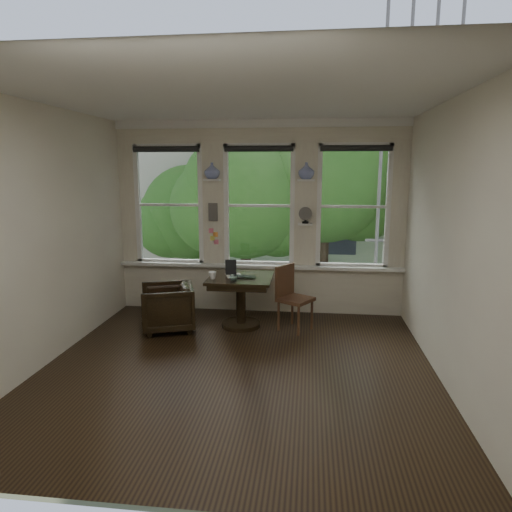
# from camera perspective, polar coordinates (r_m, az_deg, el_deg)

# --- Properties ---
(ground) EXTENTS (4.50, 4.50, 0.00)m
(ground) POSITION_cam_1_polar(r_m,az_deg,el_deg) (5.44, -2.33, -13.81)
(ground) COLOR black
(ground) RESTS_ON ground
(ceiling) EXTENTS (4.50, 4.50, 0.00)m
(ceiling) POSITION_cam_1_polar(r_m,az_deg,el_deg) (5.00, -2.60, 19.24)
(ceiling) COLOR silver
(ceiling) RESTS_ON ground
(wall_back) EXTENTS (4.50, 0.00, 4.50)m
(wall_back) POSITION_cam_1_polar(r_m,az_deg,el_deg) (7.22, 0.41, 4.73)
(wall_back) COLOR beige
(wall_back) RESTS_ON ground
(wall_front) EXTENTS (4.50, 0.00, 4.50)m
(wall_front) POSITION_cam_1_polar(r_m,az_deg,el_deg) (2.86, -9.72, -4.95)
(wall_front) COLOR beige
(wall_front) RESTS_ON ground
(wall_left) EXTENTS (0.00, 4.50, 4.50)m
(wall_left) POSITION_cam_1_polar(r_m,az_deg,el_deg) (5.81, -24.96, 2.22)
(wall_left) COLOR beige
(wall_left) RESTS_ON ground
(wall_right) EXTENTS (0.00, 4.50, 4.50)m
(wall_right) POSITION_cam_1_polar(r_m,az_deg,el_deg) (5.15, 23.09, 1.38)
(wall_right) COLOR beige
(wall_right) RESTS_ON ground
(window_left) EXTENTS (1.10, 0.12, 1.90)m
(window_left) POSITION_cam_1_polar(r_m,az_deg,el_deg) (7.50, -10.73, 6.31)
(window_left) COLOR white
(window_left) RESTS_ON ground
(window_center) EXTENTS (1.10, 0.12, 1.90)m
(window_center) POSITION_cam_1_polar(r_m,az_deg,el_deg) (7.20, 0.41, 6.31)
(window_center) COLOR white
(window_center) RESTS_ON ground
(window_right) EXTENTS (1.10, 0.12, 1.90)m
(window_right) POSITION_cam_1_polar(r_m,az_deg,el_deg) (7.18, 12.05, 6.07)
(window_right) COLOR white
(window_right) RESTS_ON ground
(shelf_left) EXTENTS (0.26, 0.16, 0.03)m
(shelf_left) POSITION_cam_1_polar(r_m,az_deg,el_deg) (7.20, -5.50, 9.45)
(shelf_left) COLOR white
(shelf_left) RESTS_ON ground
(shelf_right) EXTENTS (0.26, 0.16, 0.03)m
(shelf_right) POSITION_cam_1_polar(r_m,az_deg,el_deg) (7.03, 6.28, 9.41)
(shelf_right) COLOR white
(shelf_right) RESTS_ON ground
(intercom) EXTENTS (0.14, 0.06, 0.28)m
(intercom) POSITION_cam_1_polar(r_m,az_deg,el_deg) (7.26, -5.38, 5.51)
(intercom) COLOR #59544F
(intercom) RESTS_ON ground
(sticky_notes) EXTENTS (0.16, 0.01, 0.24)m
(sticky_notes) POSITION_cam_1_polar(r_m,az_deg,el_deg) (7.30, -5.32, 2.78)
(sticky_notes) COLOR pink
(sticky_notes) RESTS_ON ground
(desk_fan) EXTENTS (0.20, 0.20, 0.24)m
(desk_fan) POSITION_cam_1_polar(r_m,az_deg,el_deg) (7.05, 6.19, 4.77)
(desk_fan) COLOR #59544F
(desk_fan) RESTS_ON ground
(vase_left) EXTENTS (0.24, 0.24, 0.25)m
(vase_left) POSITION_cam_1_polar(r_m,az_deg,el_deg) (7.19, -5.52, 10.56)
(vase_left) COLOR white
(vase_left) RESTS_ON shelf_left
(vase_right) EXTENTS (0.24, 0.24, 0.25)m
(vase_right) POSITION_cam_1_polar(r_m,az_deg,el_deg) (7.03, 6.31, 10.54)
(vase_right) COLOR white
(vase_right) RESTS_ON shelf_right
(table) EXTENTS (0.90, 0.90, 0.75)m
(table) POSITION_cam_1_polar(r_m,az_deg,el_deg) (6.65, -1.90, -5.72)
(table) COLOR black
(table) RESTS_ON ground
(armchair_left) EXTENTS (0.92, 0.91, 0.66)m
(armchair_left) POSITION_cam_1_polar(r_m,az_deg,el_deg) (6.64, -11.02, -6.33)
(armchair_left) COLOR black
(armchair_left) RESTS_ON ground
(cushion_red) EXTENTS (0.45, 0.45, 0.06)m
(cushion_red) POSITION_cam_1_polar(r_m,az_deg,el_deg) (6.61, -11.06, -5.34)
(cushion_red) COLOR maroon
(cushion_red) RESTS_ON armchair_left
(side_chair_right) EXTENTS (0.58, 0.58, 0.92)m
(side_chair_right) POSITION_cam_1_polar(r_m,az_deg,el_deg) (6.51, 4.96, -5.34)
(side_chair_right) COLOR #3F2A16
(side_chair_right) RESTS_ON ground
(laptop) EXTENTS (0.35, 0.26, 0.03)m
(laptop) POSITION_cam_1_polar(r_m,az_deg,el_deg) (6.43, -1.53, -2.70)
(laptop) COLOR black
(laptop) RESTS_ON table
(mug) EXTENTS (0.11, 0.11, 0.10)m
(mug) POSITION_cam_1_polar(r_m,az_deg,el_deg) (6.42, -5.46, -2.42)
(mug) COLOR white
(mug) RESTS_ON table
(drinking_glass) EXTENTS (0.14, 0.14, 0.09)m
(drinking_glass) POSITION_cam_1_polar(r_m,az_deg,el_deg) (6.26, -2.81, -2.78)
(drinking_glass) COLOR white
(drinking_glass) RESTS_ON table
(tablet) EXTENTS (0.17, 0.10, 0.22)m
(tablet) POSITION_cam_1_polar(r_m,az_deg,el_deg) (6.65, -3.16, -1.40)
(tablet) COLOR black
(tablet) RESTS_ON table
(papers) EXTENTS (0.31, 0.36, 0.00)m
(papers) POSITION_cam_1_polar(r_m,az_deg,el_deg) (6.60, -2.80, -2.45)
(papers) COLOR silver
(papers) RESTS_ON table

